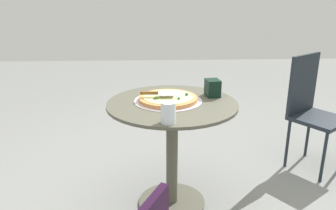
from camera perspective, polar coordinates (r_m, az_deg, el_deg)
ground_plane at (r=2.41m, az=0.64°, el=-16.07°), size 10.00×10.00×0.00m
patio_table at (r=2.16m, az=0.69°, el=-4.90°), size 0.81×0.81×0.72m
pizza_on_tray at (r=2.11m, az=0.00°, el=1.04°), size 0.42×0.42×0.05m
pizza_server at (r=2.09m, az=-1.80°, el=1.96°), size 0.21×0.08×0.02m
drinking_cup at (r=1.75m, az=0.03°, el=-1.30°), size 0.08×0.08×0.11m
napkin_dispenser at (r=2.22m, az=7.48°, el=2.86°), size 0.10×0.11×0.11m
patio_chair_near at (r=2.89m, az=22.90°, el=-0.10°), size 0.51×0.51×0.91m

